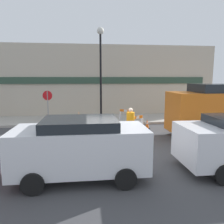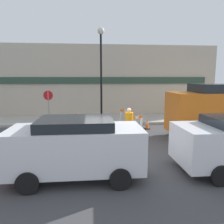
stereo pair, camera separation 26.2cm
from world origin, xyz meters
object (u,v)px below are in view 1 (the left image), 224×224
Objects in this scene: person_worker at (130,125)px; work_van at (220,109)px; stop_sign at (48,102)px; streetlamp_post at (101,63)px; parked_car_1 at (81,145)px.

work_van reaches higher than person_worker.
stop_sign reaches higher than person_worker.
person_worker is (4.34, -4.60, -0.63)m from stop_sign.
person_worker is 4.89m from work_van.
stop_sign is 9.87m from work_van.
streetlamp_post reaches higher than person_worker.
person_worker is at bearing -77.91° from streetlamp_post.
parked_car_1 is (-1.12, -7.70, -2.90)m from streetlamp_post.
stop_sign is 0.40× the size of work_van.
work_van is (9.13, -3.76, -0.07)m from stop_sign.
person_worker is 0.43× the size of parked_car_1.
person_worker is at bearing 55.05° from parked_car_1.
work_van is (5.79, -3.82, -2.46)m from streetlamp_post.
person_worker is 0.33× the size of work_van.
parked_car_1 is 0.77× the size of work_van.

